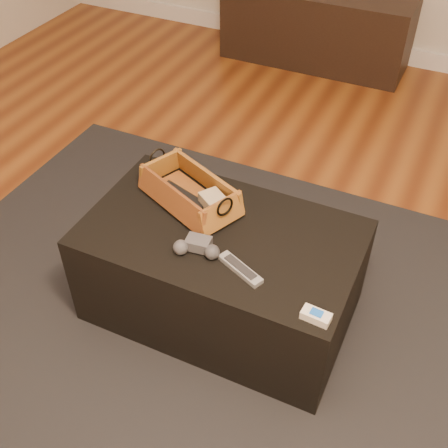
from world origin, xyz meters
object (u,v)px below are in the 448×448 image
at_px(ottoman, 222,272).
at_px(game_controller, 197,247).
at_px(wicker_basket, 190,193).
at_px(silver_remote, 240,269).
at_px(tv_remote, 184,196).
at_px(media_cabinet, 317,27).
at_px(cream_gadget, 316,316).

height_order(ottoman, game_controller, game_controller).
distance_m(wicker_basket, silver_remote, 0.40).
height_order(tv_remote, game_controller, game_controller).
bearing_deg(game_controller, media_cabinet, 98.20).
distance_m(media_cabinet, tv_remote, 2.26).
bearing_deg(ottoman, cream_gadget, -28.65).
bearing_deg(cream_gadget, game_controller, 167.43).
bearing_deg(wicker_basket, cream_gadget, -28.72).
xyz_separation_m(game_controller, silver_remote, (0.17, -0.01, -0.02)).
bearing_deg(tv_remote, ottoman, -6.65).
relative_size(wicker_basket, silver_remote, 2.46).
bearing_deg(game_controller, cream_gadget, -12.57).
bearing_deg(silver_remote, tv_remote, 144.93).
bearing_deg(tv_remote, cream_gadget, -9.50).
bearing_deg(media_cabinet, silver_remote, -78.07).
xyz_separation_m(media_cabinet, silver_remote, (0.53, -2.49, 0.19)).
distance_m(media_cabinet, wicker_basket, 2.26).
bearing_deg(game_controller, wicker_basket, 122.80).
height_order(wicker_basket, game_controller, wicker_basket).
relative_size(media_cabinet, ottoman, 1.26).
bearing_deg(wicker_basket, tv_remote, -166.99).
bearing_deg(tv_remote, game_controller, -34.54).
xyz_separation_m(tv_remote, game_controller, (0.17, -0.23, 0.00)).
xyz_separation_m(tv_remote, wicker_basket, (0.02, 0.01, 0.02)).
height_order(tv_remote, cream_gadget, tv_remote).
height_order(media_cabinet, ottoman, media_cabinet).
xyz_separation_m(silver_remote, cream_gadget, (0.29, -0.09, 0.01)).
distance_m(game_controller, cream_gadget, 0.47).
bearing_deg(wicker_basket, game_controller, -57.20).
distance_m(ottoman, game_controller, 0.27).
relative_size(ottoman, game_controller, 5.82).
distance_m(wicker_basket, game_controller, 0.28).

